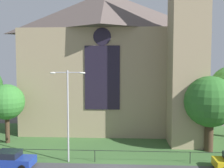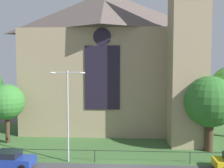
{
  "view_description": "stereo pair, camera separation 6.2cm",
  "coord_description": "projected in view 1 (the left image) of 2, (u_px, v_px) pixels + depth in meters",
  "views": [
    {
      "loc": [
        0.6,
        -20.85,
        9.07
      ],
      "look_at": [
        -0.9,
        8.0,
        7.09
      ],
      "focal_mm": 40.33,
      "sensor_mm": 36.0,
      "label": 1
    },
    {
      "loc": [
        0.66,
        -20.85,
        9.07
      ],
      "look_at": [
        -0.9,
        8.0,
        7.09
      ],
      "focal_mm": 40.33,
      "sensor_mm": 36.0,
      "label": 2
    }
  ],
  "objects": [
    {
      "name": "ground",
      "position": [
        120.0,
        139.0,
        31.39
      ],
      "size": [
        160.0,
        160.0,
        0.0
      ],
      "primitive_type": "plane",
      "color": "#56544C"
    },
    {
      "name": "grass_verge",
      "position": [
        120.0,
        144.0,
        29.4
      ],
      "size": [
        120.0,
        20.0,
        0.01
      ],
      "primitive_type": "cube",
      "color": "#3D6633",
      "rests_on": "ground"
    },
    {
      "name": "iron_railing",
      "position": [
        95.0,
        152.0,
        23.97
      ],
      "size": [
        35.96,
        0.07,
        1.13
      ],
      "color": "black",
      "rests_on": "ground"
    },
    {
      "name": "parked_car_blue",
      "position": [
        10.0,
        159.0,
        22.62
      ],
      "size": [
        4.28,
        2.18,
        1.51
      ],
      "rotation": [
        0.0,
        0.0,
        -0.04
      ],
      "color": "#1E3899",
      "rests_on": "ground"
    },
    {
      "name": "church_building",
      "position": [
        111.0,
        59.0,
        36.63
      ],
      "size": [
        23.2,
        16.2,
        26.0
      ],
      "color": "tan",
      "rests_on": "ground"
    },
    {
      "name": "streetlamp_near",
      "position": [
        68.0,
        105.0,
        23.69
      ],
      "size": [
        3.37,
        0.26,
        8.74
      ],
      "color": "#B2B2B7",
      "rests_on": "ground"
    },
    {
      "name": "tree_right_near",
      "position": [
        210.0,
        102.0,
        26.78
      ],
      "size": [
        5.45,
        5.45,
        8.11
      ],
      "color": "#423021",
      "rests_on": "ground"
    },
    {
      "name": "tree_left_near",
      "position": [
        7.0,
        102.0,
        29.74
      ],
      "size": [
        4.19,
        4.19,
        7.02
      ],
      "color": "#423021",
      "rests_on": "ground"
    }
  ]
}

